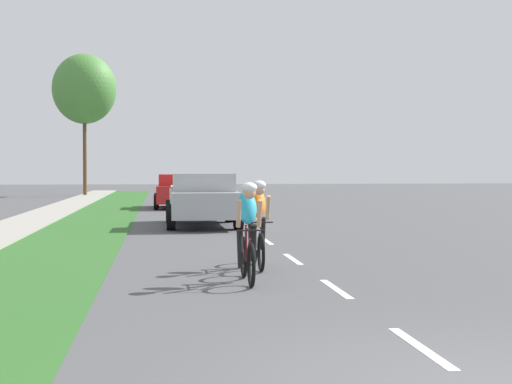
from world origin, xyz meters
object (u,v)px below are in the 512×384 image
object	(u,v)px
cyclist_lead	(248,231)
street_tree_far	(84,89)
pickup_silver	(202,199)
sedan_red	(176,191)
cyclist_trailing	(258,223)

from	to	relation	value
cyclist_lead	street_tree_far	xyz separation A→B (m)	(-6.28, 38.96, 6.13)
street_tree_far	cyclist_lead	bearing A→B (deg)	-80.84
cyclist_lead	street_tree_far	size ratio (longest dim) A/B	0.19
pickup_silver	sedan_red	size ratio (longest dim) A/B	1.19
sedan_red	street_tree_far	bearing A→B (deg)	109.07
cyclist_trailing	sedan_red	bearing A→B (deg)	92.83
cyclist_trailing	pickup_silver	size ratio (longest dim) A/B	0.34
sedan_red	street_tree_far	distance (m)	18.24
cyclist_lead	sedan_red	bearing A→B (deg)	91.69
cyclist_lead	cyclist_trailing	size ratio (longest dim) A/B	1.00
cyclist_lead	pickup_silver	distance (m)	11.77
cyclist_trailing	street_tree_far	world-z (taller)	street_tree_far
street_tree_far	pickup_silver	bearing A→B (deg)	-77.15
sedan_red	street_tree_far	world-z (taller)	street_tree_far
sedan_red	street_tree_far	size ratio (longest dim) A/B	0.47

